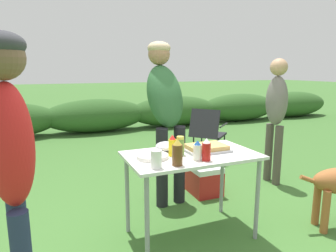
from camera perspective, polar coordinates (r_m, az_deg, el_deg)
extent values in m
plane|color=#3D6B2D|center=(2.82, 4.25, -19.91)|extent=(60.00, 60.00, 0.00)
ellipsoid|color=#2D5623|center=(7.13, -13.53, 1.95)|extent=(2.40, 0.90, 0.76)
ellipsoid|color=#2D5623|center=(7.70, 1.31, 2.88)|extent=(2.40, 0.90, 0.76)
ellipsoid|color=#2D5623|center=(8.71, 13.44, 3.50)|extent=(2.40, 0.90, 0.76)
ellipsoid|color=#2D5623|center=(10.02, 22.74, 3.88)|extent=(2.40, 0.90, 0.76)
cube|color=silver|center=(2.53, 4.48, -5.58)|extent=(1.10, 0.64, 0.02)
cylinder|color=gray|center=(2.26, -4.01, -17.81)|extent=(0.04, 0.04, 0.71)
cylinder|color=gray|center=(2.70, 16.63, -13.27)|extent=(0.04, 0.04, 0.71)
cylinder|color=gray|center=(2.73, -7.77, -12.68)|extent=(0.04, 0.04, 0.71)
cylinder|color=gray|center=(3.10, 10.24, -9.79)|extent=(0.04, 0.04, 0.71)
cube|color=#9E9EA3|center=(2.62, 7.31, -4.54)|extent=(0.37, 0.27, 0.02)
cube|color=tan|center=(2.61, 7.32, -3.95)|extent=(0.33, 0.23, 0.04)
cylinder|color=white|center=(2.39, -3.00, -5.81)|extent=(0.25, 0.25, 0.03)
ellipsoid|color=silver|center=(2.61, -0.16, -3.86)|extent=(0.20, 0.20, 0.08)
cylinder|color=white|center=(2.15, -2.25, -6.34)|extent=(0.08, 0.08, 0.13)
cylinder|color=silver|center=(2.34, 5.62, -5.05)|extent=(0.07, 0.07, 0.12)
cone|color=#194793|center=(2.32, 5.66, -3.18)|extent=(0.06, 0.06, 0.03)
cylinder|color=brown|center=(2.21, 1.80, -5.56)|extent=(0.08, 0.08, 0.16)
cone|color=gold|center=(2.18, 1.82, -3.04)|extent=(0.07, 0.07, 0.04)
cylinder|color=yellow|center=(2.45, 0.84, -4.14)|extent=(0.06, 0.06, 0.14)
cone|color=red|center=(2.43, 0.84, -2.12)|extent=(0.05, 0.05, 0.04)
cylinder|color=red|center=(2.34, 7.31, -4.90)|extent=(0.07, 0.07, 0.14)
cone|color=white|center=(2.32, 7.36, -2.77)|extent=(0.06, 0.06, 0.04)
cylinder|color=olive|center=(2.48, 2.34, -4.03)|extent=(0.07, 0.07, 0.13)
cylinder|color=#D1CC47|center=(2.46, 2.36, -2.26)|extent=(0.06, 0.06, 0.02)
cylinder|color=black|center=(3.16, -1.15, -7.97)|extent=(0.12, 0.12, 0.84)
cylinder|color=black|center=(3.26, 2.18, -7.38)|extent=(0.12, 0.12, 0.84)
ellipsoid|color=#28562D|center=(3.17, -0.59, 5.77)|extent=(0.44, 0.56, 0.74)
sphere|color=#936B4C|center=(3.27, -1.72, 13.52)|extent=(0.23, 0.23, 0.23)
ellipsoid|color=tan|center=(3.28, -1.72, 14.64)|extent=(0.25, 0.25, 0.14)
cylinder|color=#4C473D|center=(4.12, 18.60, -4.75)|extent=(0.10, 0.10, 0.75)
cylinder|color=#4C473D|center=(4.00, 20.15, -5.32)|extent=(0.10, 0.10, 0.75)
ellipsoid|color=slate|center=(3.93, 19.98, 4.55)|extent=(0.23, 0.31, 0.61)
sphere|color=tan|center=(3.92, 20.37, 10.48)|extent=(0.21, 0.21, 0.21)
ellipsoid|color=red|center=(1.64, -27.84, -3.30)|extent=(0.26, 0.33, 0.62)
sphere|color=brown|center=(1.60, -29.17, 11.32)|extent=(0.21, 0.21, 0.21)
ellipsoid|color=#333338|center=(1.60, -29.37, 13.39)|extent=(0.22, 0.22, 0.13)
cylinder|color=#9E5B2D|center=(3.20, 26.44, -13.18)|extent=(0.07, 0.07, 0.40)
cylinder|color=#9E5B2D|center=(3.08, 27.80, -14.27)|extent=(0.07, 0.07, 0.40)
cylinder|color=#9E5B2D|center=(2.98, 25.31, -9.24)|extent=(0.17, 0.10, 0.09)
cube|color=#232328|center=(4.94, 7.90, -1.64)|extent=(0.65, 0.65, 0.03)
cube|color=#232328|center=(4.63, 6.93, 0.45)|extent=(0.43, 0.45, 0.44)
cylinder|color=black|center=(4.86, 4.87, -4.14)|extent=(0.02, 0.02, 0.38)
cylinder|color=black|center=(4.74, 9.42, -4.63)|extent=(0.02, 0.02, 0.38)
cylinder|color=black|center=(5.23, 6.41, -3.11)|extent=(0.02, 0.02, 0.38)
cylinder|color=black|center=(5.12, 10.66, -3.53)|extent=(0.02, 0.02, 0.38)
cylinder|color=black|center=(4.98, 5.43, 0.56)|extent=(0.32, 0.29, 0.02)
cylinder|color=black|center=(4.84, 10.55, 0.14)|extent=(0.32, 0.29, 0.02)
cube|color=#B21E1E|center=(3.64, 6.50, -10.22)|extent=(0.33, 0.48, 0.28)
cube|color=silver|center=(3.58, 6.56, -7.68)|extent=(0.33, 0.48, 0.06)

